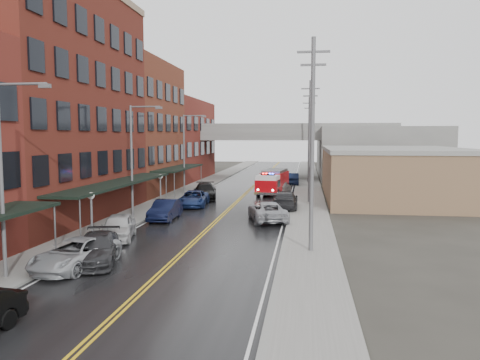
{
  "coord_description": "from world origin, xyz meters",
  "views": [
    {
      "loc": [
        6.89,
        -11.34,
        6.6
      ],
      "look_at": [
        1.47,
        26.74,
        3.0
      ],
      "focal_mm": 35.0,
      "sensor_mm": 36.0,
      "label": 1
    }
  ],
  "objects": [
    {
      "name": "road",
      "position": [
        0.0,
        30.0,
        0.01
      ],
      "size": [
        11.0,
        160.0,
        0.02
      ],
      "primitive_type": "cube",
      "color": "black",
      "rests_on": "ground"
    },
    {
      "name": "sidewalk_left",
      "position": [
        -7.3,
        30.0,
        0.07
      ],
      "size": [
        3.0,
        160.0,
        0.15
      ],
      "primitive_type": "cube",
      "color": "slate",
      "rests_on": "ground"
    },
    {
      "name": "sidewalk_right",
      "position": [
        7.3,
        30.0,
        0.07
      ],
      "size": [
        3.0,
        160.0,
        0.15
      ],
      "primitive_type": "cube",
      "color": "slate",
      "rests_on": "ground"
    },
    {
      "name": "curb_left",
      "position": [
        -5.65,
        30.0,
        0.07
      ],
      "size": [
        0.3,
        160.0,
        0.15
      ],
      "primitive_type": "cube",
      "color": "gray",
      "rests_on": "ground"
    },
    {
      "name": "curb_right",
      "position": [
        5.65,
        30.0,
        0.07
      ],
      "size": [
        0.3,
        160.0,
        0.15
      ],
      "primitive_type": "cube",
      "color": "gray",
      "rests_on": "ground"
    },
    {
      "name": "brick_building_b",
      "position": [
        -13.3,
        23.0,
        9.0
      ],
      "size": [
        9.0,
        20.0,
        18.0
      ],
      "primitive_type": "cube",
      "color": "#591917",
      "rests_on": "ground"
    },
    {
      "name": "brick_building_c",
      "position": [
        -13.3,
        40.5,
        7.5
      ],
      "size": [
        9.0,
        15.0,
        15.0
      ],
      "primitive_type": "cube",
      "color": "brown",
      "rests_on": "ground"
    },
    {
      "name": "brick_building_far",
      "position": [
        -13.3,
        58.0,
        6.0
      ],
      "size": [
        9.0,
        20.0,
        12.0
      ],
      "primitive_type": "cube",
      "color": "maroon",
      "rests_on": "ground"
    },
    {
      "name": "tan_building",
      "position": [
        16.0,
        40.0,
        2.5
      ],
      "size": [
        14.0,
        22.0,
        5.0
      ],
      "primitive_type": "cube",
      "color": "olive",
      "rests_on": "ground"
    },
    {
      "name": "right_far_block",
      "position": [
        18.0,
        70.0,
        4.0
      ],
      "size": [
        18.0,
        30.0,
        8.0
      ],
      "primitive_type": "cube",
      "color": "slate",
      "rests_on": "ground"
    },
    {
      "name": "awning_1",
      "position": [
        -7.49,
        23.0,
        2.99
      ],
      "size": [
        2.6,
        18.0,
        3.09
      ],
      "color": "black",
      "rests_on": "ground"
    },
    {
      "name": "awning_2",
      "position": [
        -7.49,
        40.5,
        2.99
      ],
      "size": [
        2.6,
        13.0,
        3.09
      ],
      "color": "black",
      "rests_on": "ground"
    },
    {
      "name": "globe_lamp_1",
      "position": [
        -6.4,
        16.0,
        2.31
      ],
      "size": [
        0.44,
        0.44,
        3.12
      ],
      "color": "#59595B",
      "rests_on": "ground"
    },
    {
      "name": "globe_lamp_2",
      "position": [
        -6.4,
        30.0,
        2.31
      ],
      "size": [
        0.44,
        0.44,
        3.12
      ],
      "color": "#59595B",
      "rests_on": "ground"
    },
    {
      "name": "street_lamp_0",
      "position": [
        -6.55,
        8.0,
        5.19
      ],
      "size": [
        2.64,
        0.22,
        9.0
      ],
      "color": "#59595B",
      "rests_on": "ground"
    },
    {
      "name": "street_lamp_1",
      "position": [
        -6.55,
        24.0,
        5.19
      ],
      "size": [
        2.64,
        0.22,
        9.0
      ],
      "color": "#59595B",
      "rests_on": "ground"
    },
    {
      "name": "street_lamp_2",
      "position": [
        -6.55,
        40.0,
        5.19
      ],
      "size": [
        2.64,
        0.22,
        9.0
      ],
      "color": "#59595B",
      "rests_on": "ground"
    },
    {
      "name": "utility_pole_0",
      "position": [
        7.2,
        15.0,
        6.31
      ],
      "size": [
        1.8,
        0.24,
        12.0
      ],
      "color": "#59595B",
      "rests_on": "ground"
    },
    {
      "name": "utility_pole_1",
      "position": [
        7.2,
        35.0,
        6.31
      ],
      "size": [
        1.8,
        0.24,
        12.0
      ],
      "color": "#59595B",
      "rests_on": "ground"
    },
    {
      "name": "utility_pole_2",
      "position": [
        7.2,
        55.0,
        6.31
      ],
      "size": [
        1.8,
        0.24,
        12.0
      ],
      "color": "#59595B",
      "rests_on": "ground"
    },
    {
      "name": "overpass",
      "position": [
        0.0,
        62.0,
        5.99
      ],
      "size": [
        40.0,
        10.0,
        7.5
      ],
      "color": "slate",
      "rests_on": "ground"
    },
    {
      "name": "fire_truck",
      "position": [
        3.12,
        41.67,
        1.5
      ],
      "size": [
        3.85,
        7.82,
        2.76
      ],
      "rotation": [
        0.0,
        0.0,
        -0.14
      ],
      "color": "#AA070E",
      "rests_on": "ground"
    },
    {
      "name": "parked_car_left_2",
      "position": [
        -4.49,
        10.2,
        0.74
      ],
      "size": [
        3.23,
        5.62,
        1.47
      ],
      "primitive_type": "imported",
      "rotation": [
        0.0,
        0.0,
        -0.15
      ],
      "color": "#9FA3A7",
      "rests_on": "ground"
    },
    {
      "name": "parked_car_left_3",
      "position": [
        -3.9,
        11.3,
        0.76
      ],
      "size": [
        3.45,
        5.62,
        1.52
      ],
      "primitive_type": "imported",
      "rotation": [
        0.0,
        0.0,
        0.27
      ],
      "color": "#28282B",
      "rests_on": "ground"
    },
    {
      "name": "parked_car_left_4",
      "position": [
        -5.0,
        16.8,
        0.82
      ],
      "size": [
        3.02,
        5.12,
        1.63
      ],
      "primitive_type": "imported",
      "rotation": [
        0.0,
        0.0,
        0.24
      ],
      "color": "#B4B4B4",
      "rests_on": "ground"
    },
    {
      "name": "parked_car_left_5",
      "position": [
        -4.11,
        24.02,
        0.8
      ],
      "size": [
        1.78,
        4.86,
        1.59
      ],
      "primitive_type": "imported",
      "rotation": [
        0.0,
        0.0,
        0.02
      ],
      "color": "black",
      "rests_on": "ground"
    },
    {
      "name": "parked_car_left_6",
      "position": [
        -3.6,
        31.36,
        0.74
      ],
      "size": [
        2.95,
        5.55,
        1.48
      ],
      "primitive_type": "imported",
      "rotation": [
        0.0,
        0.0,
        0.09
      ],
      "color": "navy",
      "rests_on": "ground"
    },
    {
      "name": "parked_car_left_7",
      "position": [
        -3.62,
        36.36,
        0.83
      ],
      "size": [
        3.43,
        6.1,
        1.67
      ],
      "primitive_type": "imported",
      "rotation": [
        0.0,
        0.0,
        0.2
      ],
      "color": "black",
      "rests_on": "ground"
    },
    {
      "name": "parked_car_right_0",
      "position": [
        3.94,
        24.61,
        0.78
      ],
      "size": [
        3.85,
        6.04,
        1.55
      ],
      "primitive_type": "imported",
      "rotation": [
        0.0,
        0.0,
        3.39
      ],
      "color": "#97989E",
      "rests_on": "ground"
    },
    {
      "name": "parked_car_right_1",
      "position": [
        5.0,
        30.82,
        0.83
      ],
      "size": [
        2.39,
        5.73,
        1.65
      ],
      "primitive_type": "imported",
      "rotation": [
        0.0,
        0.0,
        3.15
      ],
      "color": "black",
      "rests_on": "ground"
    },
    {
      "name": "parked_car_right_2",
      "position": [
        4.05,
        43.27,
        0.71
      ],
      "size": [
        2.39,
        4.41,
        1.42
      ],
      "primitive_type": "imported",
      "rotation": [
        0.0,
        0.0,
        2.96
      ],
      "color": "#B8B8B8",
      "rests_on": "ground"
    },
    {
      "name": "parked_car_right_3",
      "position": [
        5.0,
        52.2,
        0.83
      ],
      "size": [
        1.93,
        5.1,
        1.66
      ],
      "primitive_type": "imported",
      "rotation": [
        0.0,
        0.0,
        3.18
      ],
      "color": "black",
      "rests_on": "ground"
    }
  ]
}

